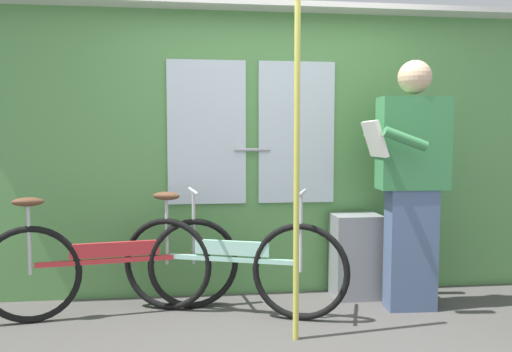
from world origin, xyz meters
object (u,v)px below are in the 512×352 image
at_px(bicycle_leaning_behind, 231,264).
at_px(handrail_pole, 297,160).
at_px(bicycle_near_door, 114,265).
at_px(trash_bin_by_wall, 356,256).
at_px(passenger_reading_newspaper, 411,179).

distance_m(bicycle_leaning_behind, handrail_pole, 0.96).
xyz_separation_m(bicycle_near_door, handrail_pole, (1.17, -0.56, 0.75)).
relative_size(trash_bin_by_wall, handrail_pole, 0.29).
relative_size(bicycle_leaning_behind, trash_bin_by_wall, 2.40).
xyz_separation_m(bicycle_leaning_behind, trash_bin_by_wall, (0.99, 0.28, -0.04)).
bearing_deg(trash_bin_by_wall, passenger_reading_newspaper, -46.63).
xyz_separation_m(bicycle_leaning_behind, handrail_pole, (0.37, -0.48, 0.74)).
bearing_deg(passenger_reading_newspaper, trash_bin_by_wall, -43.74).
bearing_deg(bicycle_near_door, trash_bin_by_wall, -2.09).
bearing_deg(bicycle_leaning_behind, bicycle_near_door, -166.14).
height_order(bicycle_near_door, handrail_pole, handrail_pole).
height_order(bicycle_near_door, bicycle_leaning_behind, bicycle_leaning_behind).
height_order(trash_bin_by_wall, handrail_pole, handrail_pole).
bearing_deg(trash_bin_by_wall, bicycle_near_door, -173.57).
relative_size(passenger_reading_newspaper, trash_bin_by_wall, 2.75).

